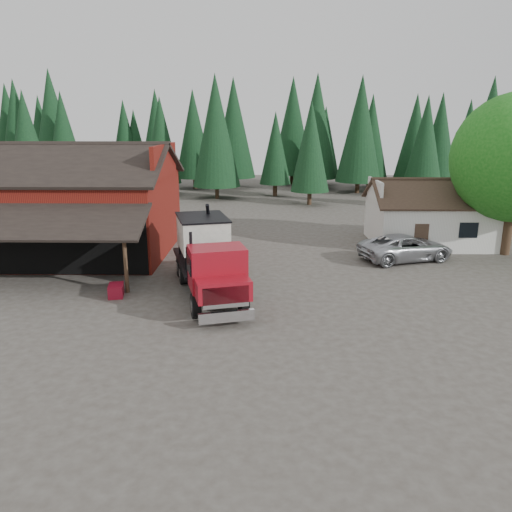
{
  "coord_description": "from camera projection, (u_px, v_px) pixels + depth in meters",
  "views": [
    {
      "loc": [
        1.32,
        -21.7,
        8.36
      ],
      "look_at": [
        0.91,
        2.61,
        1.8
      ],
      "focal_mm": 35.0,
      "sensor_mm": 36.0,
      "label": 1
    }
  ],
  "objects": [
    {
      "name": "ground",
      "position": [
        236.0,
        308.0,
        23.15
      ],
      "size": [
        120.0,
        120.0,
        0.0
      ],
      "primitive_type": "plane",
      "color": "#403932",
      "rests_on": "ground"
    },
    {
      "name": "near_pine_a",
      "position": [
        27.0,
        142.0,
        48.87
      ],
      "size": [
        4.4,
        4.4,
        11.4
      ],
      "color": "#382619",
      "rests_on": "ground"
    },
    {
      "name": "feed_truck",
      "position": [
        208.0,
        255.0,
        24.63
      ],
      "size": [
        4.86,
        9.66,
        4.21
      ],
      "rotation": [
        0.0,
        0.0,
        0.27
      ],
      "color": "black",
      "rests_on": "ground"
    },
    {
      "name": "equip_box",
      "position": [
        116.0,
        290.0,
        24.63
      ],
      "size": [
        0.9,
        1.22,
        0.6
      ],
      "primitive_type": "cube",
      "rotation": [
        0.0,
        0.0,
        0.2
      ],
      "color": "maroon",
      "rests_on": "ground"
    },
    {
      "name": "near_pine_b",
      "position": [
        311.0,
        147.0,
        50.47
      ],
      "size": [
        3.96,
        3.96,
        10.4
      ],
      "color": "#382619",
      "rests_on": "ground"
    },
    {
      "name": "near_pine_d",
      "position": [
        216.0,
        131.0,
        54.11
      ],
      "size": [
        5.28,
        5.28,
        13.4
      ],
      "color": "#382619",
      "rests_on": "ground"
    },
    {
      "name": "farmhouse",
      "position": [
        430.0,
        220.0,
        35.04
      ],
      "size": [
        8.6,
        6.42,
        4.65
      ],
      "color": "silver",
      "rests_on": "ground"
    },
    {
      "name": "near_pine_c",
      "position": [
        488.0,
        138.0,
        46.08
      ],
      "size": [
        4.84,
        4.84,
        12.4
      ],
      "color": "#382619",
      "rests_on": "ground"
    },
    {
      "name": "red_barn",
      "position": [
        74.0,
        213.0,
        32.18
      ],
      "size": [
        12.8,
        13.63,
        7.18
      ],
      "color": "maroon",
      "rests_on": "ground"
    },
    {
      "name": "silver_car",
      "position": [
        406.0,
        247.0,
        30.95
      ],
      "size": [
        6.39,
        4.38,
        1.62
      ],
      "primitive_type": "imported",
      "rotation": [
        0.0,
        0.0,
        1.89
      ],
      "color": "#ADAFB5",
      "rests_on": "ground"
    },
    {
      "name": "conifer_backdrop",
      "position": [
        254.0,
        189.0,
        63.69
      ],
      "size": [
        76.0,
        16.0,
        16.0
      ],
      "primitive_type": null,
      "color": "black",
      "rests_on": "ground"
    }
  ]
}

